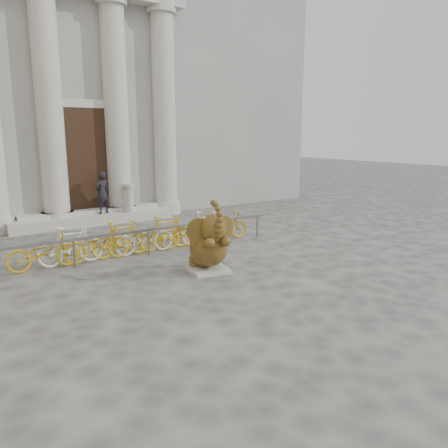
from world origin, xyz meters
TOP-DOWN VIEW (x-y plane):
  - ground at (0.00, 0.00)m, footprint 80.00×80.00m
  - classical_building at (0.00, 14.93)m, footprint 22.00×10.70m
  - entrance_steps at (0.00, 9.40)m, footprint 6.00×1.20m
  - elephant_statue at (0.42, 2.07)m, footprint 1.19×1.39m
  - bike_rack at (-0.15, 4.52)m, footprint 8.00×0.53m
  - pedestrian at (0.33, 9.30)m, footprint 0.66×0.54m
  - balustrade_post at (1.30, 9.10)m, footprint 0.43×0.43m

SIDE VIEW (x-z plane):
  - ground at x=0.00m, z-range 0.00..0.00m
  - entrance_steps at x=0.00m, z-range 0.00..0.36m
  - bike_rack at x=-0.15m, z-range 0.00..1.00m
  - elephant_statue at x=0.42m, z-range -0.24..1.55m
  - balustrade_post at x=1.30m, z-range 0.32..1.38m
  - pedestrian at x=0.33m, z-range 0.36..1.91m
  - classical_building at x=0.00m, z-range -0.02..11.98m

